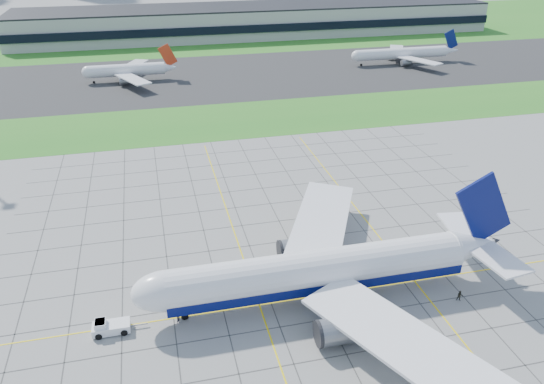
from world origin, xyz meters
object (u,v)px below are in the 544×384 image
(distant_jet_1, at_px, (128,70))
(distant_jet_2, at_px, (403,53))
(crew_far, at_px, (460,296))
(airliner, at_px, (320,271))
(pushback_tug, at_px, (109,327))
(crew_near, at_px, (178,319))

(distant_jet_1, height_order, distant_jet_2, same)
(distant_jet_1, xyz_separation_m, distant_jet_2, (118.80, 2.00, 0.00))
(crew_far, xyz_separation_m, distant_jet_2, (65.67, 156.22, 3.52))
(airliner, xyz_separation_m, pushback_tug, (-33.91, -0.27, -4.53))
(crew_far, bearing_deg, distant_jet_2, 89.19)
(pushback_tug, bearing_deg, crew_near, -2.28)
(airliner, distance_m, distant_jet_1, 151.22)
(distant_jet_2, bearing_deg, pushback_tug, -129.08)
(distant_jet_1, bearing_deg, distant_jet_2, 0.96)
(pushback_tug, relative_size, crew_near, 5.20)
(pushback_tug, relative_size, crew_far, 4.26)
(crew_far, xyz_separation_m, distant_jet_1, (-53.13, 154.22, 3.51))
(airliner, relative_size, crew_near, 41.03)
(crew_near, height_order, distant_jet_2, distant_jet_2)
(crew_far, relative_size, distant_jet_1, 0.05)
(pushback_tug, distance_m, distant_jet_1, 148.43)
(crew_near, bearing_deg, distant_jet_2, 10.07)
(pushback_tug, height_order, crew_near, pushback_tug)
(airliner, distance_m, distant_jet_2, 174.09)
(airliner, bearing_deg, crew_far, -15.14)
(crew_near, height_order, crew_far, crew_far)
(crew_near, height_order, distant_jet_1, distant_jet_1)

